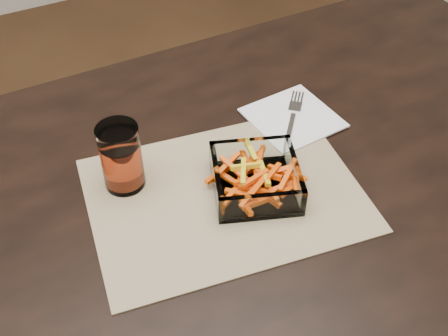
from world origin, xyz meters
The scene contains 6 objects.
dining_table centered at (0.00, 0.00, 0.66)m, with size 1.60×0.90×0.75m.
placemat centered at (-0.01, -0.01, 0.75)m, with size 0.45×0.33×0.00m, color tan.
glass_bowl centered at (0.04, -0.02, 0.78)m, with size 0.18×0.18×0.06m.
tumbler centered at (-0.15, 0.09, 0.81)m, with size 0.07×0.07×0.12m.
napkin centered at (0.20, 0.11, 0.76)m, with size 0.16×0.16×0.00m, color white.
fork centered at (0.20, 0.10, 0.76)m, with size 0.13×0.15×0.00m.
Camera 1 is at (-0.31, -0.58, 1.44)m, focal length 45.00 mm.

